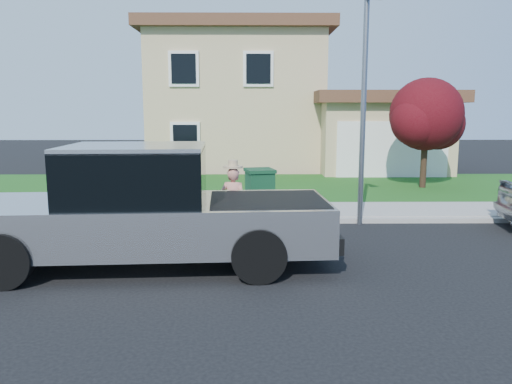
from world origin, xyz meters
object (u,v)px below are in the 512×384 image
ornamental_tree (427,118)px  street_lamp (365,97)px  woman (233,202)px  trash_bin (260,190)px  pickup_truck (146,210)px

ornamental_tree → street_lamp: 6.52m
woman → ornamental_tree: size_ratio=0.45×
woman → trash_bin: woman is taller
street_lamp → ornamental_tree: bearing=43.9°
pickup_truck → woman: (1.52, 1.94, -0.20)m
street_lamp → woman: bearing=-170.5°
ornamental_tree → trash_bin: size_ratio=3.33×
pickup_truck → street_lamp: (4.66, 3.30, 2.11)m
woman → ornamental_tree: 9.67m
woman → ornamental_tree: ornamental_tree is taller
woman → street_lamp: (3.14, 1.36, 2.31)m
pickup_truck → trash_bin: pickup_truck is taller
pickup_truck → trash_bin: bearing=59.1°
woman → trash_bin: size_ratio=1.51×
ornamental_tree → trash_bin: (-5.98, -4.68, -1.83)m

